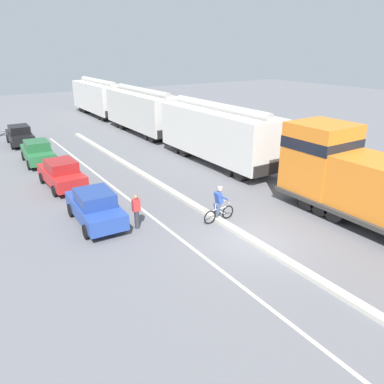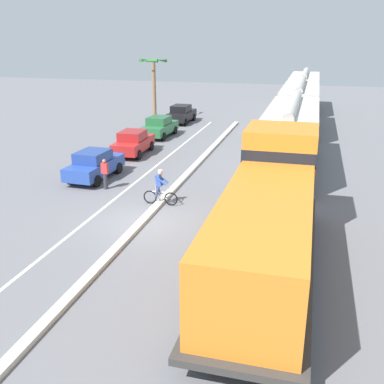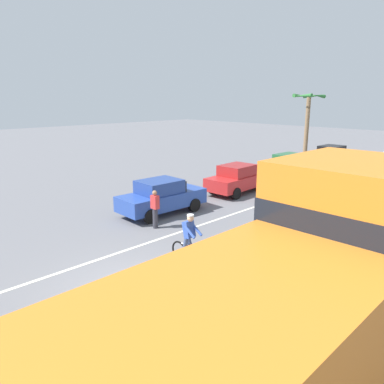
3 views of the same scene
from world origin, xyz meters
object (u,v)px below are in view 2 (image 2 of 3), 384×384
object	(u,v)px
hopper_car_lead	(291,136)
parked_car_red	(133,142)
parked_car_black	(181,114)
cyclist	(160,188)
hopper_car_trailing	(304,91)
parked_car_green	(160,127)
hopper_car_middle	(299,107)
palm_tree_near	(154,75)
pedestrian_by_cars	(105,174)
locomotive	(270,216)
parked_car_blue	(94,165)

from	to	relation	value
hopper_car_lead	parked_car_red	distance (m)	10.56
parked_car_black	cyclist	bearing A→B (deg)	-76.40
hopper_car_trailing	cyclist	xyz separation A→B (m)	(-5.57, -30.84, -1.26)
parked_car_red	parked_car_green	size ratio (longest dim) A/B	1.00
hopper_car_middle	parked_car_red	world-z (taller)	hopper_car_middle
parked_car_green	cyclist	distance (m)	15.24
hopper_car_trailing	parked_car_black	distance (m)	14.69
hopper_car_trailing	palm_tree_near	distance (m)	16.35
hopper_car_middle	pedestrian_by_cars	distance (m)	20.02
locomotive	palm_tree_near	world-z (taller)	palm_tree_near
locomotive	parked_car_black	bearing A→B (deg)	112.75
parked_car_red	parked_car_black	xyz separation A→B (m)	(-0.15, 12.08, 0.00)
hopper_car_lead	hopper_car_trailing	distance (m)	23.20
hopper_car_lead	parked_car_green	distance (m)	12.59
locomotive	cyclist	xyz separation A→B (m)	(-5.57, 4.52, -0.98)
locomotive	parked_car_green	size ratio (longest dim) A/B	2.72
locomotive	hopper_car_trailing	distance (m)	35.36
parked_car_green	parked_car_black	size ratio (longest dim) A/B	1.01
hopper_car_lead	palm_tree_near	world-z (taller)	palm_tree_near
parked_car_blue	parked_car_black	xyz separation A→B (m)	(-0.13, 17.78, 0.00)
palm_tree_near	parked_car_blue	bearing A→B (deg)	-80.32
parked_car_red	pedestrian_by_cars	distance (m)	7.34
locomotive	hopper_car_middle	bearing A→B (deg)	90.00
hopper_car_lead	hopper_car_middle	world-z (taller)	same
palm_tree_near	pedestrian_by_cars	size ratio (longest dim) A/B	3.49
parked_car_red	palm_tree_near	size ratio (longest dim) A/B	0.75
parked_car_black	palm_tree_near	world-z (taller)	palm_tree_near
parked_car_black	palm_tree_near	xyz separation A→B (m)	(-3.15, 1.48, 3.29)
hopper_car_lead	palm_tree_near	distance (m)	20.13
parked_car_red	parked_car_black	size ratio (longest dim) A/B	1.00
hopper_car_middle	parked_car_red	bearing A→B (deg)	-134.61
parked_car_black	pedestrian_by_cars	distance (m)	19.35
parked_car_red	parked_car_green	distance (m)	5.76
hopper_car_lead	parked_car_blue	world-z (taller)	hopper_car_lead
hopper_car_middle	parked_car_red	size ratio (longest dim) A/B	2.49
parked_car_green	hopper_car_trailing	bearing A→B (deg)	57.33
hopper_car_middle	palm_tree_near	xyz separation A→B (m)	(-13.74, 2.97, 2.03)
locomotive	hopper_car_lead	bearing A→B (deg)	90.00
parked_car_black	cyclist	xyz separation A→B (m)	(5.01, -20.73, 0.00)
hopper_car_middle	pedestrian_by_cars	world-z (taller)	hopper_car_middle
palm_tree_near	cyclist	bearing A→B (deg)	-69.81
hopper_car_trailing	locomotive	bearing A→B (deg)	-90.00
parked_car_blue	cyclist	xyz separation A→B (m)	(4.88, -2.96, 0.00)
hopper_car_trailing	parked_car_red	size ratio (longest dim) A/B	2.49
hopper_car_trailing	parked_car_blue	size ratio (longest dim) A/B	2.48
hopper_car_lead	hopper_car_middle	distance (m)	11.60
locomotive	parked_car_red	distance (m)	16.84
hopper_car_trailing	parked_car_green	xyz separation A→B (m)	(-10.54, -16.43, -1.26)
hopper_car_trailing	pedestrian_by_cars	xyz separation A→B (m)	(-9.09, -29.40, -1.23)
parked_car_red	palm_tree_near	xyz separation A→B (m)	(-3.31, 13.55, 3.29)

